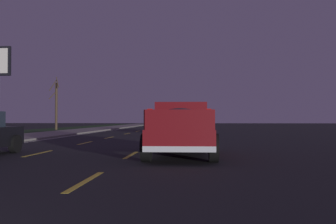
# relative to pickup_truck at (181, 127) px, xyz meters

# --- Properties ---
(ground) EXTENTS (144.00, 144.00, 0.00)m
(ground) POSITION_rel_pickup_truck_xyz_m (16.82, 3.50, -0.98)
(ground) COLOR black
(sidewalk_shoulder) EXTENTS (108.00, 4.00, 0.12)m
(sidewalk_shoulder) POSITION_rel_pickup_truck_xyz_m (16.82, 10.95, -0.92)
(sidewalk_shoulder) COLOR gray
(sidewalk_shoulder) RESTS_ON ground
(grass_verge) EXTENTS (108.00, 6.00, 0.01)m
(grass_verge) POSITION_rel_pickup_truck_xyz_m (16.82, 15.95, -0.98)
(grass_verge) COLOR #1E3819
(grass_verge) RESTS_ON ground
(lane_markings) EXTENTS (108.08, 7.04, 0.01)m
(lane_markings) POSITION_rel_pickup_truck_xyz_m (20.30, 6.52, -0.98)
(lane_markings) COLOR yellow
(lane_markings) RESTS_ON ground
(pickup_truck) EXTENTS (5.46, 2.36, 1.87)m
(pickup_truck) POSITION_rel_pickup_truck_xyz_m (0.00, 0.00, 0.00)
(pickup_truck) COLOR maroon
(pickup_truck) RESTS_ON ground
(sedan_blue) EXTENTS (4.44, 2.09, 1.54)m
(sedan_blue) POSITION_rel_pickup_truck_xyz_m (17.66, 0.11, -0.20)
(sedan_blue) COLOR navy
(sedan_blue) RESTS_ON ground
(bare_tree_far) EXTENTS (0.91, 1.38, 6.13)m
(bare_tree_far) POSITION_rel_pickup_truck_xyz_m (27.68, 15.47, 1.93)
(bare_tree_far) COLOR #423323
(bare_tree_far) RESTS_ON ground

